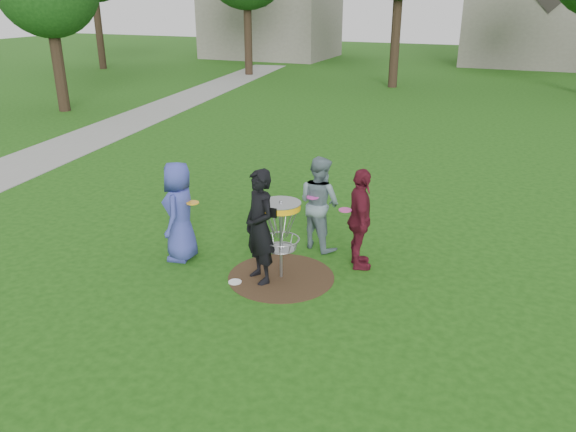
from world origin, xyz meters
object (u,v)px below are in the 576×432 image
at_px(player_blue, 180,211).
at_px(player_black, 260,227).
at_px(player_maroon, 360,219).
at_px(player_grey, 319,203).
at_px(disc_golf_basket, 281,221).

xyz_separation_m(player_blue, player_black, (1.67, -0.23, 0.06)).
distance_m(player_blue, player_maroon, 3.15).
relative_size(player_blue, player_maroon, 1.01).
height_order(player_black, player_maroon, player_black).
relative_size(player_black, player_maroon, 1.08).
height_order(player_black, player_grey, player_black).
bearing_deg(player_maroon, disc_golf_basket, 106.63).
bearing_deg(player_grey, disc_golf_basket, 107.81).
relative_size(player_grey, disc_golf_basket, 1.28).
distance_m(player_blue, disc_golf_basket, 1.95).
height_order(player_grey, disc_golf_basket, player_grey).
bearing_deg(player_maroon, player_grey, 38.04).
bearing_deg(player_black, player_maroon, 76.03).
bearing_deg(player_grey, player_black, 99.22).
xyz_separation_m(player_blue, player_grey, (2.11, 1.40, -0.02)).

